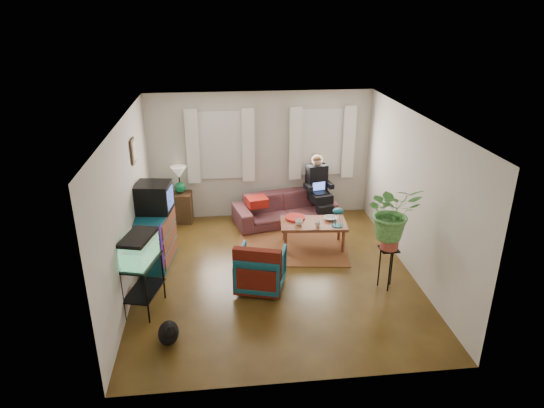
{
  "coord_description": "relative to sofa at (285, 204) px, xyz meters",
  "views": [
    {
      "loc": [
        -0.83,
        -6.95,
        4.17
      ],
      "look_at": [
        0.0,
        0.4,
        1.1
      ],
      "focal_mm": 32.0,
      "sensor_mm": 36.0,
      "label": 1
    }
  ],
  "objects": [
    {
      "name": "cup_a",
      "position": [
        0.09,
        -1.22,
        0.15
      ],
      "size": [
        0.14,
        0.14,
        0.11
      ],
      "primitive_type": "imported",
      "rotation": [
        0.0,
        0.0,
        -0.09
      ],
      "color": "white",
      "rests_on": "coffee_table"
    },
    {
      "name": "table_lamp",
      "position": [
        -2.1,
        0.29,
        0.49
      ],
      "size": [
        0.34,
        0.34,
        0.57
      ],
      "primitive_type": null,
      "rotation": [
        0.0,
        0.0,
        -0.07
      ],
      "color": "white",
      "rests_on": "side_table"
    },
    {
      "name": "curtains_left",
      "position": [
        -1.25,
        0.35,
        1.15
      ],
      "size": [
        1.36,
        0.06,
        1.5
      ],
      "primitive_type": "cube",
      "color": "white",
      "rests_on": "wall_back"
    },
    {
      "name": "ceiling",
      "position": [
        -0.45,
        -2.05,
        2.2
      ],
      "size": [
        4.5,
        5.0,
        0.01
      ],
      "primitive_type": "cube",
      "color": "white",
      "rests_on": "wall_back"
    },
    {
      "name": "wall_right",
      "position": [
        1.8,
        -2.05,
        0.9
      ],
      "size": [
        0.01,
        5.0,
        2.6
      ],
      "primitive_type": "cube",
      "color": "silver",
      "rests_on": "floor"
    },
    {
      "name": "aquarium_stand",
      "position": [
        -2.45,
        -2.82,
        -0.0
      ],
      "size": [
        0.57,
        0.79,
        0.8
      ],
      "primitive_type": "cube",
      "rotation": [
        0.0,
        0.0,
        -0.26
      ],
      "color": "black",
      "rests_on": "floor"
    },
    {
      "name": "bowl",
      "position": [
        0.7,
        -1.06,
        0.12
      ],
      "size": [
        0.25,
        0.25,
        0.06
      ],
      "primitive_type": "imported",
      "rotation": [
        0.0,
        0.0,
        -0.09
      ],
      "color": "white",
      "rests_on": "coffee_table"
    },
    {
      "name": "birdcage",
      "position": [
        0.76,
        -1.34,
        0.26
      ],
      "size": [
        0.21,
        0.21,
        0.34
      ],
      "primitive_type": null,
      "rotation": [
        0.0,
        0.0,
        -0.09
      ],
      "color": "#115B6B",
      "rests_on": "coffee_table"
    },
    {
      "name": "side_table",
      "position": [
        -2.1,
        0.29,
        -0.09
      ],
      "size": [
        0.45,
        0.45,
        0.62
      ],
      "primitive_type": "cube",
      "rotation": [
        0.0,
        0.0,
        -0.07
      ],
      "color": "#3D2A17",
      "rests_on": "floor"
    },
    {
      "name": "window_right",
      "position": [
        0.8,
        0.43,
        1.15
      ],
      "size": [
        1.08,
        0.04,
        1.38
      ],
      "primitive_type": "cube",
      "color": "white",
      "rests_on": "wall_back"
    },
    {
      "name": "window_left",
      "position": [
        -1.25,
        0.43,
        1.15
      ],
      "size": [
        1.08,
        0.04,
        1.38
      ],
      "primitive_type": "cube",
      "color": "white",
      "rests_on": "wall_back"
    },
    {
      "name": "wall_left",
      "position": [
        -2.7,
        -2.05,
        0.9
      ],
      "size": [
        0.01,
        5.0,
        2.6
      ],
      "primitive_type": "cube",
      "color": "silver",
      "rests_on": "floor"
    },
    {
      "name": "seated_person",
      "position": [
        0.72,
        0.16,
        0.21
      ],
      "size": [
        0.63,
        0.72,
        1.21
      ],
      "primitive_type": null,
      "rotation": [
        0.0,
        0.0,
        0.22
      ],
      "color": "black",
      "rests_on": "sofa"
    },
    {
      "name": "dresser",
      "position": [
        -2.44,
        -1.4,
        0.06
      ],
      "size": [
        0.66,
        1.09,
        0.92
      ],
      "primitive_type": "cube",
      "rotation": [
        0.0,
        0.0,
        -0.14
      ],
      "color": "#12586C",
      "rests_on": "floor"
    },
    {
      "name": "picture_frame",
      "position": [
        -2.66,
        -1.2,
        1.55
      ],
      "size": [
        0.04,
        0.32,
        0.4
      ],
      "primitive_type": "cube",
      "color": "#3D2616",
      "rests_on": "wall_left"
    },
    {
      "name": "curtains_right",
      "position": [
        0.8,
        0.35,
        1.15
      ],
      "size": [
        1.36,
        0.06,
        1.5
      ],
      "primitive_type": "cube",
      "color": "white",
      "rests_on": "wall_back"
    },
    {
      "name": "wall_front",
      "position": [
        -0.45,
        -4.55,
        0.9
      ],
      "size": [
        4.5,
        0.01,
        2.6
      ],
      "primitive_type": "cube",
      "color": "silver",
      "rests_on": "floor"
    },
    {
      "name": "potted_plant",
      "position": [
        1.25,
        -2.63,
        0.77
      ],
      "size": [
        0.8,
        0.69,
        0.87
      ],
      "primitive_type": "imported",
      "rotation": [
        0.0,
        0.0,
        0.02
      ],
      "color": "#599947",
      "rests_on": "plant_stand"
    },
    {
      "name": "armchair",
      "position": [
        -0.71,
        -2.43,
        -0.03
      ],
      "size": [
        0.87,
        0.84,
        0.73
      ],
      "primitive_type": "imported",
      "rotation": [
        0.0,
        0.0,
        2.85
      ],
      "color": "#126C6E",
      "rests_on": "floor"
    },
    {
      "name": "cup_b",
      "position": [
        0.41,
        -1.34,
        0.14
      ],
      "size": [
        0.12,
        0.12,
        0.1
      ],
      "primitive_type": "imported",
      "rotation": [
        0.0,
        0.0,
        -0.09
      ],
      "color": "beige",
      "rests_on": "coffee_table"
    },
    {
      "name": "aquarium",
      "position": [
        -2.45,
        -2.82,
        0.61
      ],
      "size": [
        0.51,
        0.72,
        0.42
      ],
      "primitive_type": "cube",
      "rotation": [
        0.0,
        0.0,
        -0.26
      ],
      "color": "#7FD899",
      "rests_on": "aquarium_stand"
    },
    {
      "name": "sofa",
      "position": [
        0.0,
        0.0,
        0.0
      ],
      "size": [
        2.16,
        1.23,
        0.8
      ],
      "primitive_type": "imported",
      "rotation": [
        0.0,
        0.0,
        0.22
      ],
      "color": "brown",
      "rests_on": "floor"
    },
    {
      "name": "area_rug",
      "position": [
        -0.01,
        -1.07,
        -0.39
      ],
      "size": [
        2.19,
        1.85,
        0.01
      ],
      "primitive_type": "cube",
      "rotation": [
        0.0,
        0.0,
        -0.13
      ],
      "color": "brown",
      "rests_on": "floor"
    },
    {
      "name": "serape_throw",
      "position": [
        -0.79,
        -2.7,
        0.12
      ],
      "size": [
        0.75,
        0.37,
        0.6
      ],
      "primitive_type": "cube",
      "rotation": [
        0.0,
        0.0,
        -0.29
      ],
      "color": "#9E0A0A",
      "rests_on": "armchair"
    },
    {
      "name": "plant_stand",
      "position": [
        1.25,
        -2.63,
        -0.05
      ],
      "size": [
        0.3,
        0.3,
        0.69
      ],
      "primitive_type": "cube",
      "rotation": [
        0.0,
        0.0,
        0.02
      ],
      "color": "black",
      "rests_on": "floor"
    },
    {
      "name": "crt_tv",
      "position": [
        -2.4,
        -1.31,
        0.77
      ],
      "size": [
        0.63,
        0.59,
        0.49
      ],
      "primitive_type": "cube",
      "rotation": [
        0.0,
        0.0,
        -0.14
      ],
      "color": "black",
      "rests_on": "dresser"
    },
    {
      "name": "black_cat",
      "position": [
        -2.05,
        -3.63,
        -0.22
      ],
      "size": [
        0.4,
        0.48,
        0.36
      ],
      "primitive_type": "ellipsoid",
      "rotation": [
        0.0,
        0.0,
        0.34
      ],
      "color": "black",
      "rests_on": "floor"
    },
    {
      "name": "snack_tray",
      "position": [
        0.06,
        -0.95,
        0.11
      ],
      "size": [
        0.4,
        0.4,
        0.04
      ],
      "primitive_type": "cylinder",
      "rotation": [
        0.0,
        0.0,
        -0.09
      ],
      "color": "#B21414",
      "rests_on": "coffee_table"
    },
    {
      "name": "wall_back",
      "position": [
        -0.45,
        0.45,
        0.9
      ],
      "size": [
        4.5,
        0.01,
        2.6
      ],
      "primitive_type": "cube",
      "color": "silver",
      "rests_on": "floor"
    },
    {
      "name": "coffee_table",
      "position": [
        0.37,
        -1.14,
        -0.15
      ],
      "size": [
        1.24,
        0.75,
        0.49
      ],
      "primitive_type": "cube",
      "rotation": [
        0.0,
        0.0,
        -0.09
      ],
      "color": "brown",
      "rests_on": "floor"
    },
    {
      "name": "floor",
      "position": [
        -0.45,
        -2.05,
        -0.4
      ],
      "size": [
        4.5,
        5.0,
        0.01
      ],
      "primitive_type": "cube",
      "color": "#4F2B14",
      "rests_on": "ground"
    }
  ]
}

